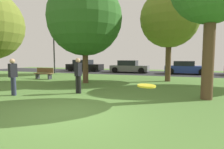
# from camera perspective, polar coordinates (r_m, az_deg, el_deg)

# --- Properties ---
(ground_plane) EXTENTS (44.00, 44.00, 0.00)m
(ground_plane) POSITION_cam_1_polar(r_m,az_deg,el_deg) (5.92, -12.86, -11.93)
(ground_plane) COLOR #547F38
(road_strip) EXTENTS (44.00, 6.40, 0.01)m
(road_strip) POSITION_cam_1_polar(r_m,az_deg,el_deg) (21.07, 10.82, 0.49)
(road_strip) COLOR #28282B
(road_strip) RESTS_ON ground_plane
(maple_tree_far) EXTENTS (3.71, 3.71, 6.88)m
(maple_tree_far) POSITION_cam_1_polar(r_m,az_deg,el_deg) (20.15, -8.72, 14.55)
(maple_tree_far) COLOR brown
(maple_tree_far) RESTS_ON ground_plane
(oak_tree_left) EXTENTS (4.99, 4.99, 6.84)m
(oak_tree_left) POSITION_cam_1_polar(r_m,az_deg,el_deg) (12.88, -8.48, 16.90)
(oak_tree_left) COLOR brown
(oak_tree_left) RESTS_ON ground_plane
(maple_tree_near) EXTENTS (4.16, 4.16, 6.61)m
(maple_tree_near) POSITION_cam_1_polar(r_m,az_deg,el_deg) (14.23, 17.44, 16.29)
(maple_tree_near) COLOR brown
(maple_tree_near) RESTS_ON ground_plane
(person_bystander) EXTENTS (0.30, 0.34, 1.72)m
(person_bystander) POSITION_cam_1_polar(r_m,az_deg,el_deg) (8.99, -10.50, 0.21)
(person_bystander) COLOR black
(person_bystander) RESTS_ON ground_plane
(person_walking) EXTENTS (0.30, 0.37, 1.69)m
(person_walking) POSITION_cam_1_polar(r_m,az_deg,el_deg) (9.52, -28.48, -0.17)
(person_walking) COLOR #2D334C
(person_walking) RESTS_ON ground_plane
(frisbee_disc) EXTENTS (0.37, 0.37, 0.04)m
(frisbee_disc) POSITION_cam_1_polar(r_m,az_deg,el_deg) (2.73, 10.72, -3.50)
(frisbee_disc) COLOR yellow
(parked_car_black) EXTENTS (4.59, 2.06, 1.45)m
(parked_car_black) POSITION_cam_1_polar(r_m,az_deg,el_deg) (23.91, -8.60, 2.68)
(parked_car_black) COLOR black
(parked_car_black) RESTS_ON ground_plane
(parked_car_grey) EXTENTS (4.34, 2.11, 1.41)m
(parked_car_grey) POSITION_cam_1_polar(r_m,az_deg,el_deg) (21.40, 5.41, 2.36)
(parked_car_grey) COLOR slate
(parked_car_grey) RESTS_ON ground_plane
(parked_car_blue) EXTENTS (4.20, 2.04, 1.37)m
(parked_car_blue) POSITION_cam_1_polar(r_m,az_deg,el_deg) (20.84, 21.84, 1.89)
(parked_car_blue) COLOR #233893
(parked_car_blue) RESTS_ON ground_plane
(park_bench) EXTENTS (1.60, 0.45, 0.90)m
(park_bench) POSITION_cam_1_polar(r_m,az_deg,el_deg) (15.87, -20.41, 0.37)
(park_bench) COLOR brown
(park_bench) RESTS_ON ground_plane
(street_lamp_post) EXTENTS (0.14, 0.14, 4.50)m
(street_lamp_post) POSITION_cam_1_polar(r_m,az_deg,el_deg) (21.17, -17.61, 6.45)
(street_lamp_post) COLOR #2D2D33
(street_lamp_post) RESTS_ON ground_plane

